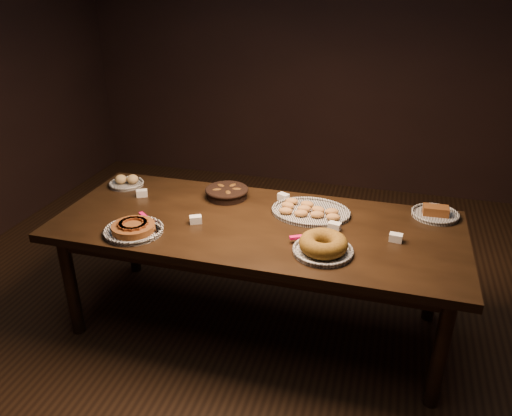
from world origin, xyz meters
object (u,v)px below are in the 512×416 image
(buffet_table, at_px, (256,233))
(madeleine_platter, at_px, (310,211))
(apple_tart_plate, at_px, (134,229))
(bundt_cake_plate, at_px, (323,246))

(buffet_table, relative_size, madeleine_platter, 4.97)
(buffet_table, height_order, apple_tart_plate, apple_tart_plate)
(apple_tart_plate, distance_m, madeleine_platter, 1.05)
(apple_tart_plate, height_order, madeleine_platter, apple_tart_plate)
(madeleine_platter, bearing_deg, buffet_table, -125.61)
(buffet_table, bearing_deg, bundt_cake_plate, -29.05)
(buffet_table, xyz_separation_m, apple_tart_plate, (-0.64, -0.31, 0.10))
(madeleine_platter, distance_m, bundt_cake_plate, 0.47)
(madeleine_platter, relative_size, bundt_cake_plate, 1.31)
(buffet_table, bearing_deg, apple_tart_plate, -153.96)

